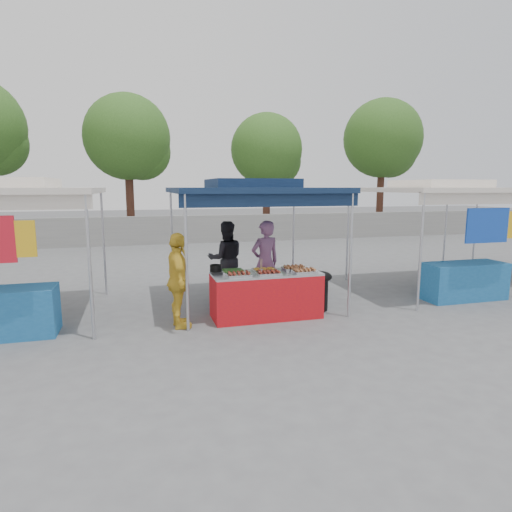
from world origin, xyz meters
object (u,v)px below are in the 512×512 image
object	(u,v)px
customer_person	(178,281)
vendor_table	(266,295)
vendor_woman	(265,263)
helper_man	(226,259)
cooking_pot	(216,268)
wok_burner	(320,287)

from	to	relation	value
customer_person	vendor_table	bearing A→B (deg)	-86.24
vendor_table	customer_person	xyz separation A→B (m)	(-1.62, -0.17, 0.40)
vendor_table	customer_person	bearing A→B (deg)	-174.00
vendor_woman	helper_man	distance (m)	1.09
cooking_pot	wok_burner	bearing A→B (deg)	-5.40
vendor_table	helper_man	distance (m)	1.88
customer_person	vendor_woman	bearing A→B (deg)	-62.32
wok_burner	customer_person	size ratio (longest dim) A/B	0.48
cooking_pot	helper_man	size ratio (longest dim) A/B	0.13
cooking_pot	wok_burner	xyz separation A→B (m)	(2.03, -0.19, -0.45)
vendor_table	wok_burner	distance (m)	1.16
vendor_woman	helper_man	world-z (taller)	vendor_woman
cooking_pot	helper_man	distance (m)	1.53
vendor_table	cooking_pot	distance (m)	1.06
wok_burner	helper_man	size ratio (longest dim) A/B	0.47
vendor_table	vendor_woman	world-z (taller)	vendor_woman
vendor_table	wok_burner	xyz separation A→B (m)	(1.15, 0.15, 0.04)
cooking_pot	customer_person	size ratio (longest dim) A/B	0.13
vendor_woman	wok_burner	bearing A→B (deg)	126.55
vendor_table	customer_person	world-z (taller)	customer_person
vendor_woman	customer_person	distance (m)	2.17
cooking_pot	wok_burner	distance (m)	2.09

